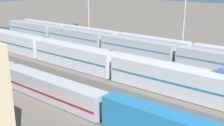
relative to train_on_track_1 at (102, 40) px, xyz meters
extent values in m
plane|color=#60594F|center=(-11.38, 15.00, -2.00)|extent=(400.00, 400.00, 0.00)
cube|color=#4C443D|center=(-11.38, -5.00, -1.94)|extent=(140.00, 2.80, 0.12)
cube|color=#3D3833|center=(-11.38, 0.00, -1.94)|extent=(140.00, 2.80, 0.12)
cube|color=#4C443D|center=(-11.38, 5.00, -1.94)|extent=(140.00, 2.80, 0.12)
cube|color=#3D3833|center=(-11.38, 10.00, -1.94)|extent=(140.00, 2.80, 0.12)
cube|color=#3D3833|center=(-11.38, 15.00, -1.94)|extent=(140.00, 2.80, 0.12)
cube|color=#3D3833|center=(-11.38, 20.00, -1.94)|extent=(140.00, 2.80, 0.12)
cube|color=#4C443D|center=(-11.38, 25.00, -1.94)|extent=(140.00, 2.80, 0.12)
cube|color=#3D3833|center=(-11.38, 30.00, -1.94)|extent=(140.00, 2.80, 0.12)
cube|color=#4C443D|center=(-11.38, 35.00, -1.94)|extent=(140.00, 2.80, 0.12)
cube|color=#A8AAB2|center=(-12.10, 0.00, 0.02)|extent=(23.00, 3.00, 3.80)
cube|color=#1E6B9E|center=(-12.10, 0.00, -0.20)|extent=(22.40, 3.06, 0.36)
cube|color=#A8AAB2|center=(12.10, 0.00, 0.02)|extent=(23.00, 3.00, 3.80)
cube|color=#1E6B9E|center=(12.10, 0.00, -0.26)|extent=(22.40, 3.06, 0.36)
cube|color=#A8AAB2|center=(36.30, 0.00, 0.02)|extent=(23.00, 3.00, 3.80)
cube|color=#1E6B9E|center=(36.30, 0.00, -0.39)|extent=(22.40, 3.06, 0.36)
cube|color=#B7BABF|center=(-26.57, 15.00, 0.02)|extent=(23.00, 3.00, 3.80)
cube|color=maroon|center=(-26.57, 15.00, 0.16)|extent=(22.40, 3.06, 0.36)
cube|color=#B7BABF|center=(-2.37, 15.00, 0.02)|extent=(23.00, 3.00, 3.80)
cube|color=maroon|center=(-2.37, 15.00, -0.27)|extent=(22.40, 3.06, 0.36)
cube|color=#B7BABF|center=(21.83, 15.00, 0.02)|extent=(23.00, 3.00, 3.80)
cube|color=maroon|center=(21.83, 15.00, -0.10)|extent=(22.40, 3.06, 0.36)
cube|color=#A8AAB2|center=(-18.60, 35.00, 0.02)|extent=(23.00, 3.00, 3.80)
cube|color=maroon|center=(-18.60, 35.00, -0.45)|extent=(22.40, 3.06, 0.36)
cube|color=silver|center=(-14.04, -5.00, 0.02)|extent=(23.00, 3.00, 3.80)
cube|color=#285193|center=(-14.04, -5.00, -0.54)|extent=(22.40, 3.06, 0.36)
cube|color=silver|center=(10.16, -5.00, 0.02)|extent=(23.00, 3.00, 3.80)
cube|color=#285193|center=(10.16, -5.00, -0.50)|extent=(22.40, 3.06, 0.36)
cube|color=silver|center=(34.36, -5.00, 0.02)|extent=(23.00, 3.00, 3.80)
cube|color=#285193|center=(34.36, -5.00, -0.41)|extent=(22.40, 3.06, 0.36)
cube|color=silver|center=(-32.32, 20.00, 0.62)|extent=(23.00, 3.00, 5.00)
cube|color=#1E6B9E|center=(-32.32, 20.00, 0.68)|extent=(22.40, 3.06, 0.36)
cube|color=silver|center=(-8.12, 20.00, 0.62)|extent=(23.00, 3.00, 5.00)
cube|color=#1E6B9E|center=(-8.12, 20.00, 0.69)|extent=(22.40, 3.06, 0.36)
cube|color=silver|center=(16.08, 20.00, 0.62)|extent=(23.00, 3.00, 5.00)
cube|color=#1E6B9E|center=(16.08, 20.00, 0.65)|extent=(22.40, 3.06, 0.36)
cylinder|color=#9EA0A5|center=(-22.37, -7.36, 10.31)|extent=(0.44, 0.44, 24.60)
camera|label=1|loc=(-54.17, 62.69, 17.67)|focal=44.93mm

